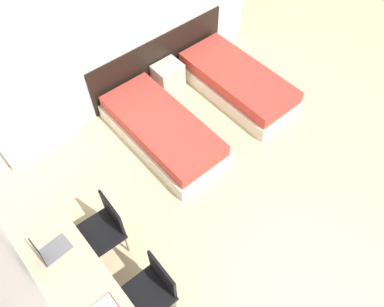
% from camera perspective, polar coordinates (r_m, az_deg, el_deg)
% --- Properties ---
extents(ground_plane, '(20.00, 20.00, 0.00)m').
position_cam_1_polar(ground_plane, '(4.82, 19.13, -20.80)').
color(ground_plane, beige).
extents(wall_back, '(5.55, 0.05, 2.70)m').
position_cam_1_polar(wall_back, '(5.41, -13.73, 17.45)').
color(wall_back, white).
rests_on(wall_back, ground_plane).
extents(wall_left, '(0.05, 5.12, 2.70)m').
position_cam_1_polar(wall_left, '(3.69, -26.69, -13.65)').
color(wall_left, white).
rests_on(wall_left, ground_plane).
extents(headboard_panel, '(2.59, 0.03, 0.86)m').
position_cam_1_polar(headboard_panel, '(6.29, -5.02, 14.02)').
color(headboard_panel, black).
rests_on(headboard_panel, ground_plane).
extents(bed_near_window, '(0.93, 2.03, 0.43)m').
position_cam_1_polar(bed_near_window, '(5.53, -4.56, 3.52)').
color(bed_near_window, beige).
rests_on(bed_near_window, ground_plane).
extents(bed_near_door, '(0.93, 2.03, 0.43)m').
position_cam_1_polar(bed_near_door, '(6.25, 6.91, 10.69)').
color(bed_near_door, beige).
rests_on(bed_near_door, ground_plane).
extents(nightstand, '(0.45, 0.36, 0.45)m').
position_cam_1_polar(nightstand, '(6.29, -3.68, 11.67)').
color(nightstand, beige).
rests_on(nightstand, ground_plane).
extents(radiator, '(1.09, 0.12, 0.49)m').
position_cam_1_polar(radiator, '(5.77, -21.88, 2.04)').
color(radiator, silver).
rests_on(radiator, ground_plane).
extents(desk, '(0.61, 2.44, 0.73)m').
position_cam_1_polar(desk, '(4.18, -16.64, -18.98)').
color(desk, '#C6B28E').
rests_on(desk, ground_plane).
extents(chair_near_laptop, '(0.50, 0.50, 0.89)m').
position_cam_1_polar(chair_near_laptop, '(4.48, -13.35, -10.94)').
color(chair_near_laptop, black).
rests_on(chair_near_laptop, ground_plane).
extents(chair_near_notebook, '(0.49, 0.49, 0.89)m').
position_cam_1_polar(chair_near_notebook, '(4.14, -6.18, -19.91)').
color(chair_near_notebook, black).
rests_on(chair_near_notebook, ground_plane).
extents(laptop, '(0.33, 0.23, 0.33)m').
position_cam_1_polar(laptop, '(4.19, -20.93, -13.69)').
color(laptop, slate).
rests_on(laptop, desk).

